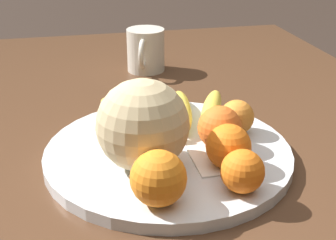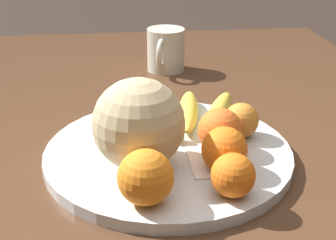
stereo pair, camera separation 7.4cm
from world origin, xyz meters
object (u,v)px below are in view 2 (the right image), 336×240
object	(u,v)px
fruit_bowl	(168,152)
orange_mid_center	(220,130)
orange_front_left	(224,150)
orange_back_left	(146,177)
melon	(139,124)
ceramic_mug	(166,50)
kitchen_table	(153,188)
orange_back_right	(241,120)
orange_front_right	(233,175)
produce_tag	(200,162)
banana_bunch	(173,112)

from	to	relation	value
fruit_bowl	orange_mid_center	bearing A→B (deg)	-100.57
orange_front_left	orange_back_left	xyz separation A→B (m)	(-0.07, 0.12, 0.00)
melon	orange_front_left	distance (m)	0.13
ceramic_mug	orange_back_left	bearing A→B (deg)	171.64
melon	orange_back_left	xyz separation A→B (m)	(-0.10, -0.00, -0.03)
kitchen_table	orange_back_right	xyz separation A→B (m)	(-0.01, -0.15, 0.13)
fruit_bowl	orange_mid_center	size ratio (longest dim) A/B	5.64
kitchen_table	orange_front_right	bearing A→B (deg)	-151.60
orange_back_right	produce_tag	bearing A→B (deg)	134.71
fruit_bowl	ceramic_mug	size ratio (longest dim) A/B	3.09
kitchen_table	ceramic_mug	world-z (taller)	ceramic_mug
kitchen_table	banana_bunch	world-z (taller)	banana_bunch
orange_front_right	orange_back_right	bearing A→B (deg)	-17.64
kitchen_table	fruit_bowl	world-z (taller)	fruit_bowl
orange_mid_center	orange_back_right	world-z (taller)	orange_mid_center
orange_mid_center	banana_bunch	bearing A→B (deg)	27.68
kitchen_table	orange_mid_center	xyz separation A→B (m)	(-0.05, -0.10, 0.13)
kitchen_table	orange_mid_center	size ratio (longest dim) A/B	22.62
melon	banana_bunch	distance (m)	0.17
orange_front_left	ceramic_mug	world-z (taller)	ceramic_mug
orange_back_left	produce_tag	world-z (taller)	orange_back_left
fruit_bowl	orange_back_left	world-z (taller)	orange_back_left
ceramic_mug	melon	bearing A→B (deg)	169.65
orange_front_left	orange_front_right	distance (m)	0.07
orange_front_left	orange_back_right	distance (m)	0.12
kitchen_table	orange_back_left	size ratio (longest dim) A/B	21.35
fruit_bowl	banana_bunch	distance (m)	0.11
orange_front_right	produce_tag	bearing A→B (deg)	17.82
orange_back_right	orange_mid_center	bearing A→B (deg)	134.37
orange_front_left	orange_mid_center	bearing A→B (deg)	-5.96
banana_bunch	ceramic_mug	world-z (taller)	ceramic_mug
kitchen_table	ceramic_mug	size ratio (longest dim) A/B	12.39
orange_back_right	fruit_bowl	bearing A→B (deg)	103.16
melon	banana_bunch	bearing A→B (deg)	-24.24
orange_mid_center	orange_back_right	bearing A→B (deg)	-45.63
orange_back_left	ceramic_mug	world-z (taller)	ceramic_mug
fruit_bowl	orange_back_right	world-z (taller)	orange_back_right
kitchen_table	orange_back_right	bearing A→B (deg)	-92.02
orange_back_right	orange_front_right	bearing A→B (deg)	162.36
banana_bunch	orange_front_left	size ratio (longest dim) A/B	3.79
orange_front_right	ceramic_mug	bearing A→B (deg)	2.92
orange_back_right	banana_bunch	bearing A→B (deg)	55.96
fruit_bowl	orange_back_left	xyz separation A→B (m)	(-0.15, 0.05, 0.05)
orange_mid_center	melon	bearing A→B (deg)	104.54
orange_mid_center	produce_tag	distance (m)	0.06
kitchen_table	melon	world-z (taller)	melon
kitchen_table	orange_mid_center	distance (m)	0.18
orange_back_left	orange_back_right	xyz separation A→B (m)	(0.18, -0.17, -0.01)
banana_bunch	orange_front_right	world-z (taller)	orange_front_right
orange_front_left	ceramic_mug	size ratio (longest dim) A/B	0.53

